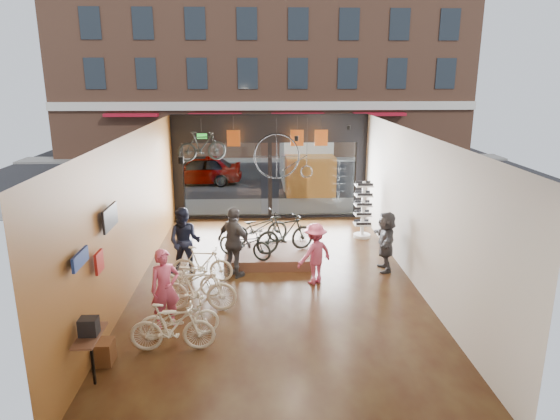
{
  "coord_description": "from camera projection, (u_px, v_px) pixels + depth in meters",
  "views": [
    {
      "loc": [
        -0.41,
        -11.9,
        5.17
      ],
      "look_at": [
        0.17,
        1.4,
        1.53
      ],
      "focal_mm": 32.0,
      "sensor_mm": 36.0,
      "label": 1
    }
  ],
  "objects": [
    {
      "name": "display_bike_left",
      "position": [
        245.0,
        243.0,
        13.58
      ],
      "size": [
        1.69,
        1.27,
        0.85
      ],
      "primitive_type": "imported",
      "rotation": [
        0.0,
        0.0,
        1.07
      ],
      "color": "black",
      "rests_on": "display_platform"
    },
    {
      "name": "customer_3",
      "position": [
        315.0,
        254.0,
        12.57
      ],
      "size": [
        1.18,
        1.06,
        1.59
      ],
      "primitive_type": "imported",
      "rotation": [
        0.0,
        0.0,
        3.73
      ],
      "color": "#CC4C72",
      "rests_on": "ground_plane"
    },
    {
      "name": "display_bike_right",
      "position": [
        257.0,
        228.0,
        14.69
      ],
      "size": [
        1.96,
        1.21,
        0.97
      ],
      "primitive_type": "imported",
      "rotation": [
        0.0,
        0.0,
        1.9
      ],
      "color": "black",
      "rests_on": "display_platform"
    },
    {
      "name": "hung_bike",
      "position": [
        202.0,
        146.0,
        16.03
      ],
      "size": [
        1.64,
        0.95,
        0.95
      ],
      "primitive_type": "imported",
      "rotation": [
        0.0,
        0.0,
        1.91
      ],
      "color": "black",
      "rests_on": "ceiling"
    },
    {
      "name": "customer_2",
      "position": [
        234.0,
        243.0,
        12.94
      ],
      "size": [
        1.14,
        1.07,
        1.89
      ],
      "primitive_type": "imported",
      "rotation": [
        0.0,
        0.0,
        2.43
      ],
      "color": "#3F3F44",
      "rests_on": "ground_plane"
    },
    {
      "name": "ceiling",
      "position": [
        275.0,
        133.0,
        11.84
      ],
      "size": [
        7.0,
        12.0,
        0.04
      ],
      "primitive_type": "cube",
      "color": "black",
      "rests_on": "ground"
    },
    {
      "name": "wall_right",
      "position": [
        416.0,
        209.0,
        12.5
      ],
      "size": [
        0.04,
        12.0,
        3.8
      ],
      "primitive_type": "cube",
      "color": "beige",
      "rests_on": "ground"
    },
    {
      "name": "storefront",
      "position": [
        270.0,
        167.0,
        18.13
      ],
      "size": [
        7.0,
        0.26,
        3.8
      ],
      "primitive_type": null,
      "color": "black",
      "rests_on": "ground"
    },
    {
      "name": "street_road",
      "position": [
        266.0,
        172.0,
        27.31
      ],
      "size": [
        30.0,
        18.0,
        0.02
      ],
      "primitive_type": "cube",
      "color": "black",
      "rests_on": "ground"
    },
    {
      "name": "jersey_right",
      "position": [
        321.0,
        138.0,
        17.13
      ],
      "size": [
        0.45,
        0.03,
        0.55
      ],
      "primitive_type": "cube",
      "color": "#CC5919",
      "rests_on": "ceiling"
    },
    {
      "name": "display_bike_mid",
      "position": [
        285.0,
        234.0,
        14.0
      ],
      "size": [
        1.84,
        1.17,
        1.08
      ],
      "primitive_type": "imported",
      "rotation": [
        0.0,
        0.0,
        1.98
      ],
      "color": "black",
      "rests_on": "display_platform"
    },
    {
      "name": "wall_back",
      "position": [
        292.0,
        331.0,
        6.55
      ],
      "size": [
        7.0,
        0.04,
        3.8
      ],
      "primitive_type": "cube",
      "color": "beige",
      "rests_on": "ground"
    },
    {
      "name": "wall_left",
      "position": [
        132.0,
        212.0,
        12.2
      ],
      "size": [
        0.04,
        12.0,
        3.8
      ],
      "primitive_type": "cube",
      "color": "brown",
      "rests_on": "ground"
    },
    {
      "name": "floor_bike_2",
      "position": [
        179.0,
        318.0,
        10.05
      ],
      "size": [
        1.68,
        0.87,
        0.84
      ],
      "primitive_type": "imported",
      "rotation": [
        0.0,
        0.0,
        1.78
      ],
      "color": "beige",
      "rests_on": "ground_plane"
    },
    {
      "name": "jersey_left",
      "position": [
        234.0,
        138.0,
        17.01
      ],
      "size": [
        0.45,
        0.03,
        0.55
      ],
      "primitive_type": "cube",
      "color": "#CC5919",
      "rests_on": "ceiling"
    },
    {
      "name": "wall_merch",
      "position": [
        96.0,
        296.0,
        8.99
      ],
      "size": [
        0.4,
        2.4,
        2.6
      ],
      "primitive_type": null,
      "color": "navy",
      "rests_on": "wall_left"
    },
    {
      "name": "sunglasses_rack",
      "position": [
        363.0,
        210.0,
        16.12
      ],
      "size": [
        0.66,
        0.59,
        1.86
      ],
      "primitive_type": null,
      "rotation": [
        0.0,
        0.0,
        0.3
      ],
      "color": "white",
      "rests_on": "ground_plane"
    },
    {
      "name": "customer_1",
      "position": [
        185.0,
        242.0,
        13.08
      ],
      "size": [
        0.98,
        0.82,
        1.82
      ],
      "primitive_type": "imported",
      "rotation": [
        0.0,
        0.0,
        -0.15
      ],
      "color": "#161C33",
      "rests_on": "ground_plane"
    },
    {
      "name": "floor_bike_5",
      "position": [
        202.0,
        264.0,
        12.75
      ],
      "size": [
        1.62,
        0.63,
        0.95
      ],
      "primitive_type": "imported",
      "rotation": [
        0.0,
        0.0,
        1.45
      ],
      "color": "beige",
      "rests_on": "ground_plane"
    },
    {
      "name": "sidewalk_near",
      "position": [
        269.0,
        207.0,
        19.77
      ],
      "size": [
        30.0,
        2.4,
        0.12
      ],
      "primitive_type": "cube",
      "color": "slate",
      "rests_on": "ground"
    },
    {
      "name": "sidewalk_far",
      "position": [
        265.0,
        159.0,
        31.15
      ],
      "size": [
        30.0,
        2.0,
        0.12
      ],
      "primitive_type": "cube",
      "color": "slate",
      "rests_on": "ground"
    },
    {
      "name": "ground_plane",
      "position": [
        276.0,
        282.0,
        12.86
      ],
      "size": [
        7.0,
        12.0,
        0.04
      ],
      "primitive_type": "cube",
      "color": "black",
      "rests_on": "ground"
    },
    {
      "name": "jersey_mid",
      "position": [
        297.0,
        138.0,
        17.1
      ],
      "size": [
        0.45,
        0.03,
        0.55
      ],
      "primitive_type": "cube",
      "color": "#CC5919",
      "rests_on": "ceiling"
    },
    {
      "name": "street_car",
      "position": [
        198.0,
        170.0,
        24.09
      ],
      "size": [
        4.15,
        1.67,
        1.42
      ],
      "primitive_type": "imported",
      "rotation": [
        0.0,
        0.0,
        -1.57
      ],
      "color": "gray",
      "rests_on": "street_road"
    },
    {
      "name": "exit_sign",
      "position": [
        202.0,
        136.0,
        17.61
      ],
      "size": [
        0.35,
        0.06,
        0.18
      ],
      "primitive_type": "cube",
      "color": "#198C26",
      "rests_on": "storefront"
    },
    {
      "name": "opposite_building",
      "position": [
        264.0,
        44.0,
        31.73
      ],
      "size": [
        26.0,
        5.0,
        14.0
      ],
      "primitive_type": "cube",
      "color": "brown",
      "rests_on": "ground"
    },
    {
      "name": "display_platform",
      "position": [
        268.0,
        256.0,
        14.26
      ],
      "size": [
        2.4,
        1.8,
        0.3
      ],
      "primitive_type": "cube",
      "color": "#482819",
      "rests_on": "ground_plane"
    },
    {
      "name": "floor_bike_1",
      "position": [
        172.0,
        327.0,
        9.53
      ],
      "size": [
        1.64,
        0.47,
        0.98
      ],
      "primitive_type": "imported",
      "rotation": [
        0.0,
        0.0,
        1.58
      ],
      "color": "beige",
      "rests_on": "ground_plane"
    },
    {
      "name": "customer_0",
      "position": [
        165.0,
        288.0,
        10.39
      ],
      "size": [
        0.74,
        0.64,
        1.7
      ],
      "primitive_type": "imported",
      "rotation": [
        0.0,
        0.0,
        0.45
      ],
      "color": "#CC4C72",
      "rests_on": "ground_plane"
    },
    {
      "name": "penny_farthing",
      "position": [
        286.0,
        158.0,
        16.46
      ],
      "size": [
        1.89,
        0.06,
        1.51
      ],
      "primitive_type": null,
      "color": "black",
      "rests_on": "ceiling"
    },
    {
      "name": "box_truck",
      "position": [
        306.0,
        160.0,
        23.19
      ],
      "size": [
        2.18,
        6.54,
        2.58
      ],
      "primitive_type": null,
      "color": "silver",
      "rests_on": "street_road"
    },
    {
      "name": "floor_bike_4",
      "position": [
        190.0,
        279.0,
        11.95
      ],
      "size": [
        1.66,
        0.84,
        0.83
      ],
      "primitive_type": "imported",
      "rotation": [
        0.0,
        0.0,
        1.39
      ],
      "color": "beige",
      "rests_on": "ground_plane"
    },
    {
      "name": "floor_bike_3",
      "position": [
        197.0,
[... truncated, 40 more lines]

